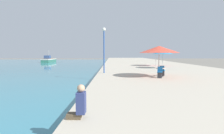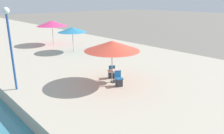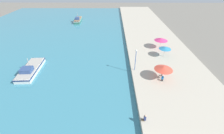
# 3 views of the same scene
# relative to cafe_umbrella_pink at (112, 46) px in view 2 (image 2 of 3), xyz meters

# --- Properties ---
(quay_promenade) EXTENTS (16.00, 90.00, 0.79)m
(quay_promenade) POSITION_rel_cafe_umbrella_pink_xyz_m (2.56, 21.96, -2.72)
(quay_promenade) COLOR #BCB29E
(quay_promenade) RESTS_ON ground_plane
(cafe_umbrella_pink) EXTENTS (3.33, 3.33, 2.61)m
(cafe_umbrella_pink) POSITION_rel_cafe_umbrella_pink_xyz_m (0.00, 0.00, 0.00)
(cafe_umbrella_pink) COLOR #B7B7B7
(cafe_umbrella_pink) RESTS_ON quay_promenade
(cafe_umbrella_white) EXTENTS (2.80, 2.80, 2.40)m
(cafe_umbrella_white) POSITION_rel_cafe_umbrella_pink_xyz_m (2.87, 8.82, -0.17)
(cafe_umbrella_white) COLOR #B7B7B7
(cafe_umbrella_white) RESTS_ON quay_promenade
(cafe_umbrella_striped) EXTENTS (3.36, 3.36, 2.67)m
(cafe_umbrella_striped) POSITION_rel_cafe_umbrella_pink_xyz_m (3.13, 13.42, 0.06)
(cafe_umbrella_striped) COLOR #B7B7B7
(cafe_umbrella_striped) RESTS_ON quay_promenade
(cafe_table) EXTENTS (0.80, 0.80, 0.74)m
(cafe_table) POSITION_rel_cafe_umbrella_pink_xyz_m (0.15, -0.03, -1.79)
(cafe_table) COLOR #333338
(cafe_table) RESTS_ON quay_promenade
(cafe_chair_left) EXTENTS (0.52, 0.54, 0.91)m
(cafe_chair_left) POSITION_rel_cafe_umbrella_pink_xyz_m (-0.10, -0.71, -2.00)
(cafe_chair_left) COLOR #2D2D33
(cafe_chair_left) RESTS_ON quay_promenade
(cafe_chair_right) EXTENTS (0.56, 0.57, 0.91)m
(cafe_chair_right) POSITION_rel_cafe_umbrella_pink_xyz_m (0.49, 0.61, -2.00)
(cafe_chair_right) COLOR #2D2D33
(cafe_chair_right) RESTS_ON quay_promenade
(lamppost) EXTENTS (0.36, 0.36, 4.56)m
(lamppost) POSITION_rel_cafe_umbrella_pink_xyz_m (-4.77, 2.90, 0.77)
(lamppost) COLOR #28519E
(lamppost) RESTS_ON quay_promenade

